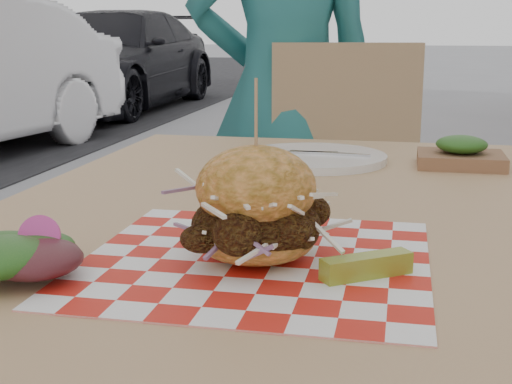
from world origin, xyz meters
TOP-DOWN VIEW (x-y plane):
  - diner at (-0.40, 0.82)m, footprint 0.67×0.55m
  - car_dark at (-3.60, 7.11)m, footprint 1.73×4.17m
  - patio_table at (-0.22, -0.32)m, footprint 0.80×1.20m
  - patio_chair at (-0.23, 0.65)m, footprint 0.49×0.50m
  - paper_liner at (-0.20, -0.57)m, footprint 0.36×0.36m
  - sandwich at (-0.20, -0.57)m, footprint 0.17×0.17m
  - pickle_spear at (-0.09, -0.60)m, footprint 0.09×0.07m
  - side_salad at (-0.43, -0.66)m, footprint 0.14×0.14m
  - place_setting at (-0.22, 0.02)m, footprint 0.27×0.27m
  - kraft_tray at (0.05, 0.02)m, footprint 0.15×0.12m

SIDE VIEW (x-z plane):
  - patio_chair at x=-0.23m, z-range 0.08..1.03m
  - car_dark at x=-3.60m, z-range 0.00..1.21m
  - patio_table at x=-0.22m, z-range 0.30..1.05m
  - paper_liner at x=-0.20m, z-range 0.75..0.75m
  - place_setting at x=-0.22m, z-range 0.75..0.77m
  - pickle_spear at x=-0.09m, z-range 0.75..0.77m
  - side_salad at x=-0.43m, z-range 0.74..0.79m
  - kraft_tray at x=0.05m, z-range 0.74..0.80m
  - diner at x=-0.40m, z-range 0.00..1.59m
  - sandwich at x=-0.20m, z-range 0.71..0.90m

